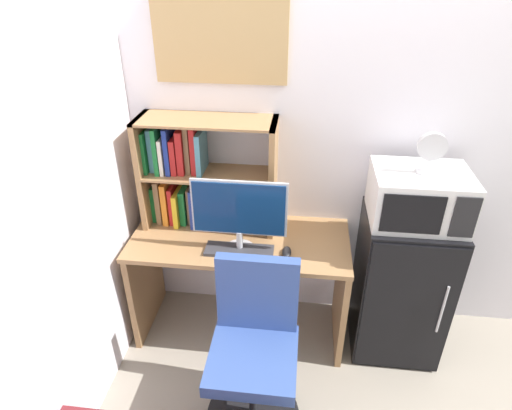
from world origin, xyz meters
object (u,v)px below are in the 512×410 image
Objects in this scene: desk_chair at (254,357)px; wall_corkboard at (220,40)px; computer_mouse at (287,252)px; microwave at (419,196)px; desk_fan at (431,152)px; keyboard at (239,251)px; hutch_bookshelf at (190,173)px; mini_fridge at (400,285)px; monitor at (239,212)px.

desk_chair is 1.28× the size of wall_corkboard.
microwave reaches higher than computer_mouse.
desk_fan is at bearing 35.72° from desk_chair.
keyboard is at bearing 107.27° from desk_chair.
hutch_bookshelf is 0.86× the size of mini_fridge.
hutch_bookshelf reaches higher than computer_mouse.
desk_fan is (0.01, -0.00, 0.87)m from mini_fridge.
microwave is (0.69, 0.14, 0.33)m from computer_mouse.
computer_mouse is 0.11× the size of desk_chair.
mini_fridge is 1.75m from wall_corkboard.
mini_fridge is 1.01m from desk_chair.
microwave reaches higher than desk_chair.
wall_corkboard is at bearing 166.03° from microwave.
mini_fridge is at bearing 10.90° from computer_mouse.
keyboard is at bearing -89.48° from monitor.
wall_corkboard reaches higher than microwave.
hutch_bookshelf is at bearing -148.97° from wall_corkboard.
microwave reaches higher than monitor.
computer_mouse is at bearing 74.71° from desk_chair.
desk_fan is at bearing 8.22° from keyboard.
mini_fridge is at bearing -7.18° from hutch_bookshelf.
microwave is 0.69× the size of wall_corkboard.
desk_fan reaches higher than desk_chair.
microwave reaches higher than keyboard.
hutch_bookshelf is at bearing 122.23° from desk_chair.
mini_fridge is at bearing -14.11° from wall_corkboard.
keyboard is 1.76× the size of desk_fan.
mini_fridge is 0.61m from microwave.
computer_mouse is 0.77m from microwave.
mini_fridge is (1.29, -0.16, -0.60)m from hutch_bookshelf.
desk_chair is 1.67m from wall_corkboard.
desk_fan is at bearing 10.54° from computer_mouse.
computer_mouse reaches higher than keyboard.
microwave is at bearing 7.21° from monitor.
wall_corkboard reaches higher than desk_fan.
monitor is 0.76m from desk_chair.
monitor is 5.11× the size of computer_mouse.
keyboard is at bearing -171.78° from desk_fan.
microwave is (0.00, 0.00, 0.61)m from mini_fridge.
desk_fan reaches higher than keyboard.
monitor reaches higher than mini_fridge.
microwave is at bearing 8.63° from keyboard.
monitor is at bearing -39.81° from hutch_bookshelf.
desk_chair reaches higher than computer_mouse.
keyboard is 0.53× the size of wall_corkboard.
desk_chair is (-0.81, -0.60, -0.06)m from mini_fridge.
mini_fridge is 1.86× the size of microwave.
desk_fan is (0.97, 0.14, 0.59)m from keyboard.
wall_corkboard reaches higher than desk_chair.
wall_corkboard is at bearing 165.92° from desk_fan.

